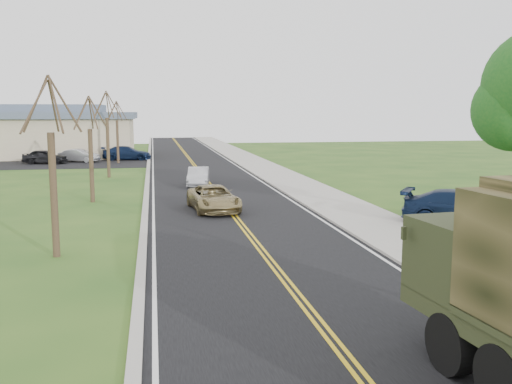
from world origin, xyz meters
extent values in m
plane|color=#254918|center=(0.00, 0.00, 0.00)|extent=(160.00, 160.00, 0.00)
cube|color=black|center=(0.00, 40.00, 0.01)|extent=(8.00, 120.00, 0.01)
cube|color=#9E998E|center=(4.15, 40.00, 0.06)|extent=(0.30, 120.00, 0.12)
cube|color=#9E998E|center=(5.90, 40.00, 0.05)|extent=(3.20, 120.00, 0.10)
cube|color=#9E998E|center=(-4.15, 40.00, 0.05)|extent=(0.30, 120.00, 0.10)
cylinder|color=#38281C|center=(-7.00, 10.00, 2.10)|extent=(0.24, 0.24, 4.20)
cylinder|color=#38281C|center=(-6.52, 10.13, 5.13)|extent=(1.01, 0.33, 1.90)
cylinder|color=#38281C|center=(-6.97, 10.62, 5.05)|extent=(0.13, 1.29, 1.74)
cylinder|color=#38281C|center=(-7.46, 10.18, 5.13)|extent=(0.98, 0.43, 1.90)
cylinder|color=#38281C|center=(-7.39, 9.52, 5.05)|extent=(0.79, 1.05, 1.77)
cylinder|color=#38281C|center=(-6.73, 9.59, 5.13)|extent=(0.58, 0.90, 1.90)
cylinder|color=#38281C|center=(-7.00, 22.00, 1.98)|extent=(0.24, 0.24, 3.96)
cylinder|color=#38281C|center=(-6.55, 22.12, 4.83)|extent=(0.96, 0.32, 1.79)
cylinder|color=#38281C|center=(-6.97, 22.58, 4.76)|extent=(0.12, 1.22, 1.65)
cylinder|color=#38281C|center=(-7.43, 22.17, 4.83)|extent=(0.93, 0.41, 1.79)
cylinder|color=#38281C|center=(-7.37, 21.55, 4.76)|extent=(0.75, 0.99, 1.67)
cylinder|color=#38281C|center=(-6.75, 21.61, 4.83)|extent=(0.55, 0.85, 1.80)
cylinder|color=#38281C|center=(-7.00, 34.00, 2.22)|extent=(0.24, 0.24, 4.44)
cylinder|color=#38281C|center=(-6.50, 34.13, 5.42)|extent=(1.07, 0.35, 2.00)
cylinder|color=#38281C|center=(-6.97, 34.65, 5.34)|extent=(0.13, 1.36, 1.84)
cylinder|color=#38281C|center=(-7.49, 34.19, 5.42)|extent=(1.03, 0.46, 2.00)
cylinder|color=#38281C|center=(-7.41, 33.49, 5.34)|extent=(0.83, 1.10, 1.87)
cylinder|color=#38281C|center=(-6.72, 33.56, 5.42)|extent=(0.61, 0.95, 2.01)
cylinder|color=#38281C|center=(-7.00, 46.00, 2.04)|extent=(0.24, 0.24, 4.08)
cylinder|color=#38281C|center=(-6.54, 46.12, 4.98)|extent=(0.99, 0.33, 1.84)
cylinder|color=#38281C|center=(-6.97, 46.60, 4.91)|extent=(0.13, 1.25, 1.69)
cylinder|color=#38281C|center=(-7.45, 46.17, 4.98)|extent=(0.95, 0.42, 1.85)
cylinder|color=#38281C|center=(-7.38, 45.53, 4.91)|extent=(0.77, 1.02, 1.72)
cylinder|color=#38281C|center=(-6.74, 45.60, 4.98)|extent=(0.57, 0.88, 1.85)
cube|color=tan|center=(-16.00, 56.00, 2.10)|extent=(20.00, 12.00, 4.20)
cube|color=#475466|center=(-16.00, 56.00, 4.50)|extent=(21.00, 13.00, 0.70)
cube|color=#475466|center=(-16.00, 56.00, 5.20)|extent=(14.00, 8.00, 0.90)
cube|color=black|center=(-10.00, 46.00, 0.01)|extent=(18.00, 10.00, 0.02)
cylinder|color=black|center=(1.83, -1.91, 0.58)|extent=(0.48, 1.20, 1.17)
cylinder|color=black|center=(1.69, -0.43, 0.58)|extent=(0.48, 1.20, 1.17)
cube|color=#2C331B|center=(2.75, 0.25, 2.02)|extent=(2.73, 2.25, 1.49)
cube|color=black|center=(2.66, 1.21, 2.23)|extent=(2.34, 0.30, 0.74)
imported|color=#8F7E50|center=(-0.80, 18.06, 0.63)|extent=(2.54, 4.71, 1.26)
imported|color=silver|center=(-0.80, 27.64, 0.62)|extent=(1.79, 3.92, 1.25)
imported|color=#0E1A34|center=(9.42, 12.30, 0.77)|extent=(5.57, 4.82, 1.54)
imported|color=black|center=(-13.75, 46.52, 0.68)|extent=(4.22, 2.22, 1.37)
imported|color=#A3A3A7|center=(-10.81, 47.86, 0.64)|extent=(4.12, 2.77, 1.29)
imported|color=#0F1B37|center=(-6.34, 49.69, 0.71)|extent=(5.03, 2.42, 1.41)
camera|label=1|loc=(-3.69, -9.75, 4.87)|focal=40.00mm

